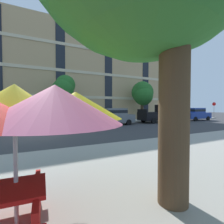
{
  "coord_description": "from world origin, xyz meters",
  "views": [
    {
      "loc": [
        -0.46,
        -11.88,
        1.91
      ],
      "look_at": [
        7.28,
        3.2,
        1.4
      ],
      "focal_mm": 26.62,
      "sensor_mm": 36.0,
      "label": 1
    }
  ],
  "objects_px": {
    "pickup_black": "(160,114)",
    "street_tree_middle": "(64,88)",
    "sedan_blue": "(196,114)",
    "patio_umbrella": "(15,105)",
    "street_tree_right": "(142,93)",
    "pickup_green": "(35,117)",
    "sedan_gray": "(114,116)",
    "stop_sign": "(214,107)"
  },
  "relations": [
    {
      "from": "pickup_black",
      "to": "street_tree_middle",
      "type": "bearing_deg",
      "value": 165.41
    },
    {
      "from": "sedan_blue",
      "to": "patio_umbrella",
      "type": "height_order",
      "value": "patio_umbrella"
    },
    {
      "from": "pickup_black",
      "to": "street_tree_right",
      "type": "xyz_separation_m",
      "value": [
        -0.43,
        3.02,
        2.82
      ]
    },
    {
      "from": "pickup_green",
      "to": "sedan_gray",
      "type": "height_order",
      "value": "pickup_green"
    },
    {
      "from": "street_tree_middle",
      "to": "street_tree_right",
      "type": "relative_size",
      "value": 0.99
    },
    {
      "from": "pickup_black",
      "to": "patio_umbrella",
      "type": "relative_size",
      "value": 1.47
    },
    {
      "from": "sedan_gray",
      "to": "pickup_green",
      "type": "bearing_deg",
      "value": 180.0
    },
    {
      "from": "pickup_black",
      "to": "stop_sign",
      "type": "height_order",
      "value": "stop_sign"
    },
    {
      "from": "stop_sign",
      "to": "street_tree_right",
      "type": "height_order",
      "value": "street_tree_right"
    },
    {
      "from": "sedan_gray",
      "to": "sedan_blue",
      "type": "height_order",
      "value": "same"
    },
    {
      "from": "pickup_black",
      "to": "patio_umbrella",
      "type": "xyz_separation_m",
      "value": [
        -14.86,
        -12.7,
        0.92
      ]
    },
    {
      "from": "sedan_blue",
      "to": "sedan_gray",
      "type": "bearing_deg",
      "value": 180.0
    },
    {
      "from": "pickup_green",
      "to": "sedan_blue",
      "type": "relative_size",
      "value": 1.16
    },
    {
      "from": "pickup_green",
      "to": "sedan_blue",
      "type": "xyz_separation_m",
      "value": [
        20.86,
        -0.0,
        -0.08
      ]
    },
    {
      "from": "pickup_black",
      "to": "street_tree_right",
      "type": "bearing_deg",
      "value": 98.17
    },
    {
      "from": "sedan_gray",
      "to": "street_tree_right",
      "type": "height_order",
      "value": "street_tree_right"
    },
    {
      "from": "pickup_black",
      "to": "stop_sign",
      "type": "relative_size",
      "value": 1.81
    },
    {
      "from": "pickup_black",
      "to": "street_tree_middle",
      "type": "height_order",
      "value": "street_tree_middle"
    },
    {
      "from": "sedan_gray",
      "to": "street_tree_right",
      "type": "xyz_separation_m",
      "value": [
        6.04,
        3.02,
        2.89
      ]
    },
    {
      "from": "sedan_blue",
      "to": "pickup_green",
      "type": "bearing_deg",
      "value": 180.0
    },
    {
      "from": "sedan_gray",
      "to": "pickup_black",
      "type": "relative_size",
      "value": 0.86
    },
    {
      "from": "pickup_green",
      "to": "sedan_gray",
      "type": "xyz_separation_m",
      "value": [
        7.6,
        -0.0,
        -0.08
      ]
    },
    {
      "from": "pickup_green",
      "to": "sedan_gray",
      "type": "bearing_deg",
      "value": -0.0
    },
    {
      "from": "pickup_black",
      "to": "street_tree_middle",
      "type": "distance_m",
      "value": 11.82
    },
    {
      "from": "pickup_green",
      "to": "stop_sign",
      "type": "bearing_deg",
      "value": 6.76
    },
    {
      "from": "patio_umbrella",
      "to": "pickup_black",
      "type": "bearing_deg",
      "value": 40.52
    },
    {
      "from": "patio_umbrella",
      "to": "sedan_gray",
      "type": "bearing_deg",
      "value": 56.56
    },
    {
      "from": "pickup_black",
      "to": "stop_sign",
      "type": "distance_m",
      "value": 17.56
    },
    {
      "from": "street_tree_middle",
      "to": "stop_sign",
      "type": "bearing_deg",
      "value": 1.65
    },
    {
      "from": "sedan_gray",
      "to": "stop_sign",
      "type": "xyz_separation_m",
      "value": [
        23.62,
        3.7,
        0.93
      ]
    },
    {
      "from": "street_tree_middle",
      "to": "patio_umbrella",
      "type": "distance_m",
      "value": 16.16
    },
    {
      "from": "street_tree_middle",
      "to": "pickup_black",
      "type": "bearing_deg",
      "value": -14.59
    },
    {
      "from": "pickup_green",
      "to": "stop_sign",
      "type": "relative_size",
      "value": 1.81
    },
    {
      "from": "pickup_black",
      "to": "sedan_blue",
      "type": "xyz_separation_m",
      "value": [
        6.79,
        -0.0,
        -0.08
      ]
    },
    {
      "from": "sedan_blue",
      "to": "street_tree_right",
      "type": "height_order",
      "value": "street_tree_right"
    },
    {
      "from": "sedan_blue",
      "to": "street_tree_right",
      "type": "relative_size",
      "value": 0.81
    },
    {
      "from": "pickup_black",
      "to": "sedan_blue",
      "type": "relative_size",
      "value": 1.16
    },
    {
      "from": "stop_sign",
      "to": "street_tree_middle",
      "type": "distance_m",
      "value": 28.31
    },
    {
      "from": "pickup_green",
      "to": "pickup_black",
      "type": "xyz_separation_m",
      "value": [
        14.07,
        0.0,
        0.0
      ]
    },
    {
      "from": "sedan_gray",
      "to": "pickup_black",
      "type": "xyz_separation_m",
      "value": [
        6.47,
        0.0,
        0.08
      ]
    },
    {
      "from": "pickup_green",
      "to": "street_tree_right",
      "type": "xyz_separation_m",
      "value": [
        13.64,
        3.02,
        2.82
      ]
    },
    {
      "from": "pickup_black",
      "to": "stop_sign",
      "type": "xyz_separation_m",
      "value": [
        17.14,
        3.7,
        0.85
      ]
    }
  ]
}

